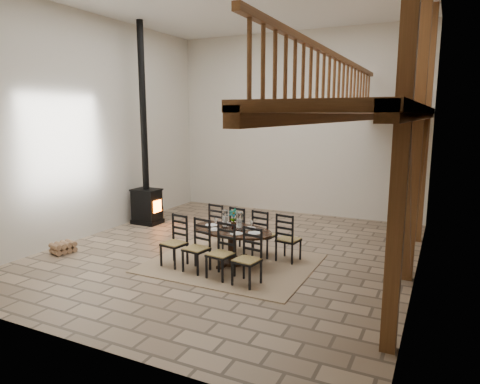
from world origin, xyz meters
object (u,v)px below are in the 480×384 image
at_px(dining_table, 232,246).
at_px(log_basket, 154,212).
at_px(log_stack, 63,248).
at_px(wood_stove, 146,181).

distance_m(dining_table, log_basket, 4.15).
xyz_separation_m(dining_table, log_basket, (-3.49, 2.23, -0.17)).
bearing_deg(log_stack, wood_stove, 89.40).
bearing_deg(dining_table, log_stack, -155.69).
height_order(dining_table, log_stack, dining_table).
relative_size(dining_table, wood_stove, 0.45).
distance_m(wood_stove, log_basket, 1.06).
distance_m(wood_stove, log_stack, 2.87).
xyz_separation_m(dining_table, wood_stove, (-3.35, 1.76, 0.77)).
xyz_separation_m(wood_stove, log_basket, (-0.14, 0.47, -0.93)).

